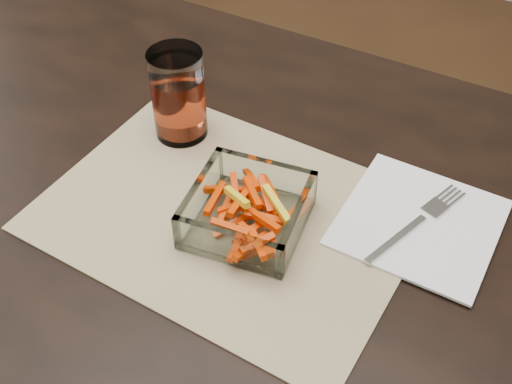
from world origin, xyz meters
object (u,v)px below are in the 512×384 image
dining_table (170,247)px  fork (419,221)px  glass_bowl (248,212)px  tumbler (179,98)px

dining_table → fork: bearing=21.8°
glass_bowl → tumbler: bearing=147.1°
glass_bowl → fork: glass_bowl is taller
tumbler → dining_table: bearing=-66.2°
tumbler → fork: size_ratio=0.74×
dining_table → glass_bowl: glass_bowl is taller
tumbler → fork: (0.35, -0.01, -0.05)m
dining_table → fork: (0.30, 0.12, 0.10)m
dining_table → glass_bowl: (0.11, 0.02, 0.11)m
dining_table → tumbler: 0.20m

